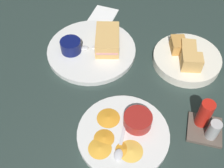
# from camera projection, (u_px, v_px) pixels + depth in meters

# --- Properties ---
(ground_plane) EXTENTS (1.10, 1.10, 0.03)m
(ground_plane) POSITION_uv_depth(u_px,v_px,m) (111.00, 72.00, 0.90)
(ground_plane) COLOR #283833
(plate_sandwich_main) EXTENTS (0.29, 0.29, 0.02)m
(plate_sandwich_main) POSITION_uv_depth(u_px,v_px,m) (92.00, 50.00, 0.93)
(plate_sandwich_main) COLOR silver
(plate_sandwich_main) RESTS_ON ground_plane
(sandwich_half_near) EXTENTS (0.14, 0.10, 0.05)m
(sandwich_half_near) POSITION_uv_depth(u_px,v_px,m) (107.00, 40.00, 0.91)
(sandwich_half_near) COLOR tan
(sandwich_half_near) RESTS_ON plate_sandwich_main
(ramekin_dark_sauce) EXTENTS (0.07, 0.07, 0.04)m
(ramekin_dark_sauce) POSITION_uv_depth(u_px,v_px,m) (71.00, 46.00, 0.90)
(ramekin_dark_sauce) COLOR #0C144C
(ramekin_dark_sauce) RESTS_ON plate_sandwich_main
(spoon_by_dark_ramekin) EXTENTS (0.05, 0.10, 0.01)m
(spoon_by_dark_ramekin) POSITION_uv_depth(u_px,v_px,m) (88.00, 48.00, 0.92)
(spoon_by_dark_ramekin) COLOR silver
(spoon_by_dark_ramekin) RESTS_ON plate_sandwich_main
(plate_chips_companion) EXTENTS (0.24, 0.24, 0.02)m
(plate_chips_companion) POSITION_uv_depth(u_px,v_px,m) (123.00, 134.00, 0.73)
(plate_chips_companion) COLOR silver
(plate_chips_companion) RESTS_ON ground_plane
(ramekin_light_gravy) EXTENTS (0.08, 0.08, 0.03)m
(ramekin_light_gravy) POSITION_uv_depth(u_px,v_px,m) (138.00, 120.00, 0.73)
(ramekin_light_gravy) COLOR maroon
(ramekin_light_gravy) RESTS_ON plate_chips_companion
(spoon_by_gravy_ramekin) EXTENTS (0.10, 0.02, 0.01)m
(spoon_by_gravy_ramekin) POSITION_uv_depth(u_px,v_px,m) (119.00, 150.00, 0.69)
(spoon_by_gravy_ramekin) COLOR silver
(spoon_by_gravy_ramekin) RESTS_ON plate_chips_companion
(plantain_chip_scatter) EXTENTS (0.16, 0.16, 0.01)m
(plantain_chip_scatter) POSITION_uv_depth(u_px,v_px,m) (113.00, 139.00, 0.71)
(plantain_chip_scatter) COLOR orange
(plantain_chip_scatter) RESTS_ON plate_chips_companion
(bread_basket_rear) EXTENTS (0.22, 0.22, 0.08)m
(bread_basket_rear) POSITION_uv_depth(u_px,v_px,m) (186.00, 58.00, 0.89)
(bread_basket_rear) COLOR silver
(bread_basket_rear) RESTS_ON ground_plane
(condiment_caddy) EXTENTS (0.09, 0.09, 0.10)m
(condiment_caddy) POSITION_uv_depth(u_px,v_px,m) (206.00, 122.00, 0.72)
(condiment_caddy) COLOR brown
(condiment_caddy) RESTS_ON ground_plane
(paper_napkin_folded) EXTENTS (0.12, 0.10, 0.00)m
(paper_napkin_folded) POSITION_uv_depth(u_px,v_px,m) (103.00, 16.00, 1.05)
(paper_napkin_folded) COLOR white
(paper_napkin_folded) RESTS_ON ground_plane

